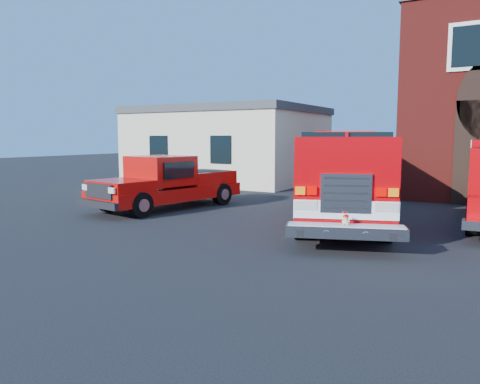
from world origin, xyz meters
The scene contains 4 objects.
ground centered at (0.00, 0.00, 0.00)m, with size 100.00×100.00×0.00m, color black.
side_building centered at (-9.00, 13.00, 2.20)m, with size 10.20×8.20×4.35m.
fire_engine centered at (1.03, 3.30, 1.43)m, with size 5.37×9.28×2.76m.
pickup_truck centered at (-5.28, 2.57, 0.92)m, with size 3.17×6.22×1.94m.
Camera 1 is at (5.61, -10.91, 2.62)m, focal length 35.00 mm.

